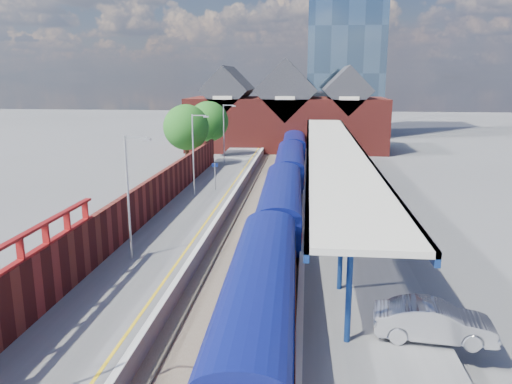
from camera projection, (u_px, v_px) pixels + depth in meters
ground at (274, 188)px, 51.20m from camera, size 240.00×240.00×0.00m
ballast_bed at (266, 213)px, 41.50m from camera, size 6.00×76.00×0.06m
rails at (266, 212)px, 41.48m from camera, size 4.51×76.00×0.14m
left_platform at (201, 206)px, 41.95m from camera, size 5.00×76.00×1.00m
right_platform at (339, 209)px, 40.80m from camera, size 6.00×76.00×1.00m
coping_left at (228, 200)px, 41.60m from camera, size 0.30×76.00×0.05m
coping_right at (304, 202)px, 40.97m from camera, size 0.30×76.00×0.05m
yellow_line at (221, 201)px, 41.66m from camera, size 0.14×76.00×0.01m
train at (286, 179)px, 44.92m from camera, size 3.17×65.96×3.45m
canopy at (333, 148)px, 41.67m from camera, size 4.50×52.00×4.48m
lamp_post_b at (130, 190)px, 27.46m from camera, size 1.48×0.18×7.00m
lamp_post_c at (195, 149)px, 42.97m from camera, size 1.48×0.18×7.00m
lamp_post_d at (225, 130)px, 58.48m from camera, size 1.48×0.18×7.00m
platform_sign at (215, 172)px, 45.29m from camera, size 0.55×0.08×2.50m
brick_wall at (145, 201)px, 35.51m from camera, size 0.35×50.00×3.86m
station_building at (287, 114)px, 77.12m from camera, size 30.00×12.12×13.78m
glass_tower at (346, 28)px, 94.14m from camera, size 14.20×14.20×40.30m
tree_near at (187, 129)px, 56.76m from camera, size 5.20×5.20×8.10m
tree_far at (210, 123)px, 64.42m from camera, size 5.20×5.20×8.10m
parked_car_red at (374, 225)px, 32.09m from camera, size 4.82×3.32×1.52m
parked_car_silver at (434, 321)px, 19.46m from camera, size 4.71×2.01×1.51m
parked_car_dark at (354, 200)px, 39.14m from camera, size 4.74×2.62×1.30m
parked_car_blue at (372, 201)px, 38.95m from camera, size 4.85×3.00×1.25m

